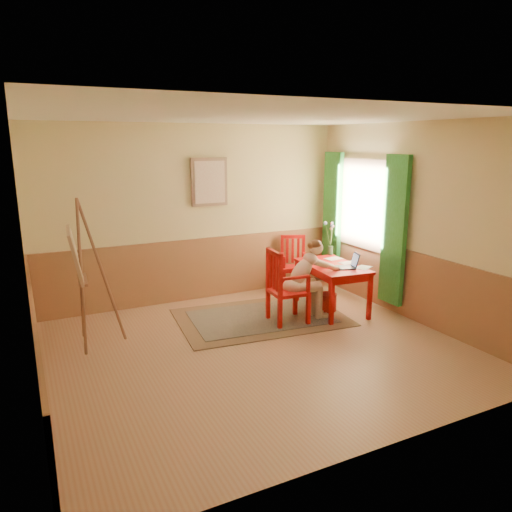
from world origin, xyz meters
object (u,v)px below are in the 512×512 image
figure (306,276)px  chair_left (285,287)px  easel (79,260)px  chair_back (294,264)px  laptop (347,265)px  table (332,270)px

figure → chair_left: bearing=177.9°
chair_left → easel: 2.75m
chair_left → figure: figure is taller
chair_left → chair_back: 1.55m
laptop → easel: (-3.63, 0.58, 0.35)m
laptop → figure: bearing=170.6°
table → chair_left: bearing=-171.2°
chair_back → table: bearing=-89.8°
laptop → chair_back: bearing=93.5°
table → chair_back: 1.13m
table → chair_back: (-0.00, 1.12, -0.15)m
table → laptop: bearing=-72.6°
chair_back → easel: easel is taller
chair_left → easel: easel is taller
chair_back → figure: 1.40m
chair_back → easel: size_ratio=0.51×
easel → laptop: bearing=-9.0°
laptop → easel: easel is taller
figure → laptop: 0.66m
figure → easel: bearing=171.0°
table → chair_left: (-0.90, -0.14, -0.10)m
table → easel: easel is taller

